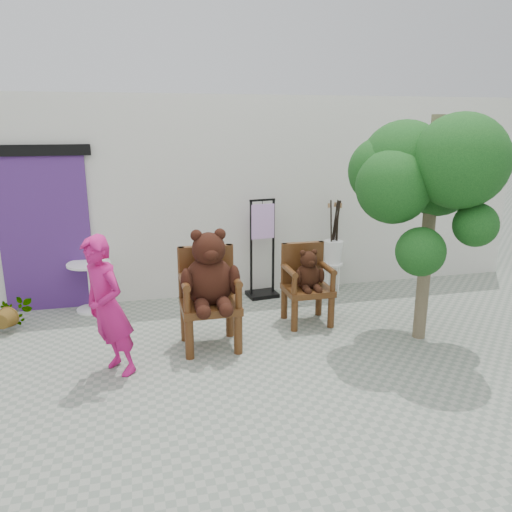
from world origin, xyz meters
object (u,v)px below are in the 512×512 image
Objects in this scene: person at (108,307)px; stool_bucket at (333,251)px; cafe_table at (90,281)px; chair_big at (209,281)px; tree at (423,173)px; display_stand at (262,260)px; chair_small at (307,277)px.

person is 3.90m from stool_bucket.
stool_bucket is (3.67, 0.00, 0.20)m from cafe_table.
chair_big is 2.72m from stool_bucket.
tree reaches higher than cafe_table.
person is (-1.13, -0.45, -0.05)m from chair_big.
cafe_table is 0.47× the size of display_stand.
chair_small is 0.72× the size of stool_bucket.
chair_big is at bearing -144.38° from stool_bucket.
tree is at bearing -38.43° from chair_small.
tree is (0.23, -1.96, 1.41)m from stool_bucket.
display_stand is at bearing -179.75° from stool_bucket.
chair_small is 1.50× the size of cafe_table.
chair_small is 1.97m from tree.
display_stand is at bearing 96.35° from person.
person is at bearing -143.79° from display_stand.
chair_big is 0.95× the size of display_stand.
chair_small is (1.37, 0.46, -0.20)m from chair_big.
stool_bucket is (2.20, 1.58, -0.18)m from chair_big.
chair_big reaches higher than cafe_table.
tree is at bearing -61.54° from display_stand.
stool_bucket reaches higher than chair_big.
chair_small is at bearing 73.40° from person.
tree is at bearing -83.36° from stool_bucket.
person is 2.18× the size of cafe_table.
chair_big is at bearing 170.99° from tree.
stool_bucket reaches higher than cafe_table.
person is 2.08m from cafe_table.
cafe_table is 4.65m from tree.
stool_bucket is (3.33, 2.03, -0.13)m from person.
person reaches higher than display_stand.
display_stand reaches higher than chair_big.
chair_small is at bearing -126.68° from stool_bucket.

